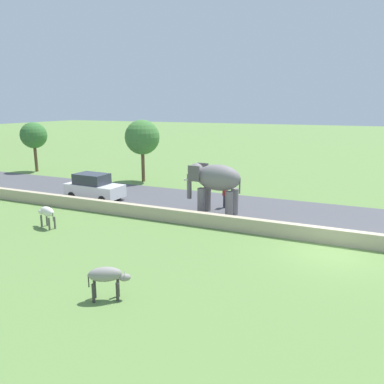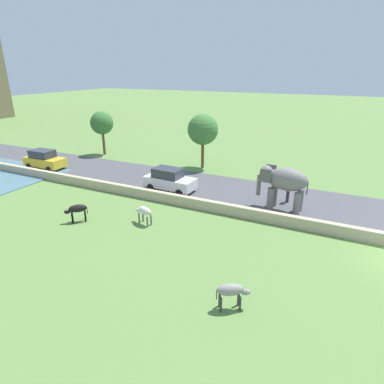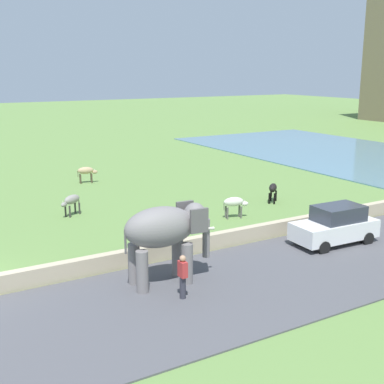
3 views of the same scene
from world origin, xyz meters
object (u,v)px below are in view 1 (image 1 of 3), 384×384
at_px(elephant, 215,181).
at_px(cow_white, 47,212).
at_px(cow_grey, 107,276).
at_px(person_beside_elephant, 225,195).
at_px(car_white, 94,187).

distance_m(elephant, cow_white, 9.30).
relative_size(cow_white, cow_grey, 1.04).
height_order(person_beside_elephant, cow_white, person_beside_elephant).
bearing_deg(car_white, person_beside_elephant, -80.25).
height_order(elephant, person_beside_elephant, elephant).
distance_m(car_white, cow_white, 5.97).
bearing_deg(car_white, elephant, -89.91).
height_order(person_beside_elephant, cow_grey, person_beside_elephant).
distance_m(car_white, cow_grey, 13.87).
xyz_separation_m(elephant, car_white, (-0.01, 8.67, -1.14)).
relative_size(car_white, cow_white, 2.87).
bearing_deg(cow_grey, elephant, 1.10).
bearing_deg(car_white, cow_white, -165.49).
bearing_deg(car_white, cow_grey, -140.21).
bearing_deg(elephant, cow_grey, -178.90).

